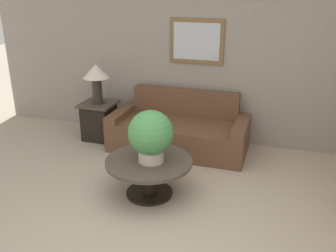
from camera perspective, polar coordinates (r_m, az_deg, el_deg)
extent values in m
cube|color=gray|center=(5.58, 8.49, 10.36)|extent=(7.66, 0.06, 2.60)
cube|color=brown|center=(5.58, 4.37, 12.74)|extent=(0.81, 0.03, 0.65)
cube|color=#B2BCC6|center=(5.57, 4.34, 12.73)|extent=(0.69, 0.01, 0.53)
cube|color=brown|center=(5.48, 1.61, -1.51)|extent=(1.61, 0.88, 0.42)
cube|color=brown|center=(5.67, 2.70, 3.65)|extent=(1.61, 0.16, 0.40)
cube|color=brown|center=(5.76, -6.95, 0.02)|extent=(0.18, 0.88, 0.52)
cube|color=brown|center=(5.30, 10.94, -2.14)|extent=(0.18, 0.88, 0.52)
cylinder|color=black|center=(4.45, -2.83, -10.10)|extent=(0.54, 0.54, 0.03)
cylinder|color=black|center=(4.35, -2.88, -7.84)|extent=(0.18, 0.18, 0.37)
cylinder|color=#473D33|center=(4.25, -2.93, -5.42)|extent=(0.99, 0.99, 0.04)
cube|color=black|center=(5.94, -10.41, 0.64)|extent=(0.43, 0.43, 0.55)
cube|color=#473D33|center=(5.85, -10.60, 3.33)|extent=(0.51, 0.51, 0.03)
cylinder|color=#2D2823|center=(5.84, -10.61, 3.59)|extent=(0.21, 0.21, 0.02)
cylinder|color=#2D2823|center=(5.79, -10.74, 5.44)|extent=(0.15, 0.15, 0.37)
cone|color=beige|center=(5.72, -10.94, 8.22)|extent=(0.39, 0.39, 0.20)
cylinder|color=beige|center=(4.18, -2.59, -4.42)|extent=(0.28, 0.28, 0.15)
sphere|color=#428447|center=(4.08, -2.66, -1.06)|extent=(0.50, 0.50, 0.50)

